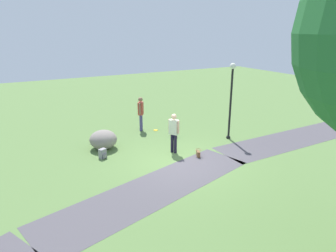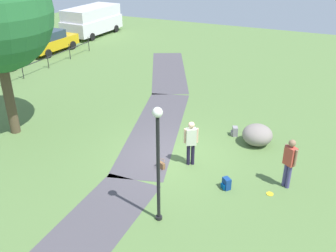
% 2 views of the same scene
% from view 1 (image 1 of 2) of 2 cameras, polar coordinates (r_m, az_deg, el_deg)
% --- Properties ---
extents(ground_plane, '(48.00, 48.00, 0.00)m').
position_cam_1_polar(ground_plane, '(12.21, 2.03, -6.62)').
color(ground_plane, '#56753D').
extents(footpath_segment_near, '(8.03, 2.13, 0.01)m').
position_cam_1_polar(footpath_segment_near, '(15.65, 22.21, -2.35)').
color(footpath_segment_near, '#4A454C').
rests_on(footpath_segment_near, ground).
extents(footpath_segment_mid, '(8.24, 4.04, 0.01)m').
position_cam_1_polar(footpath_segment_mid, '(10.20, -2.64, -11.85)').
color(footpath_segment_mid, '#4A454C').
rests_on(footpath_segment_mid, ground).
extents(lamp_post, '(0.28, 0.28, 3.61)m').
position_cam_1_polar(lamp_post, '(14.34, 11.88, 6.09)').
color(lamp_post, black).
rests_on(lamp_post, ground).
extents(lawn_boulder, '(1.56, 1.57, 0.84)m').
position_cam_1_polar(lawn_boulder, '(13.57, -12.15, -2.53)').
color(lawn_boulder, gray).
rests_on(lawn_boulder, ground).
extents(woman_with_handbag, '(0.39, 0.46, 1.72)m').
position_cam_1_polar(woman_with_handbag, '(12.66, 1.11, -0.84)').
color(woman_with_handbag, black).
rests_on(woman_with_handbag, ground).
extents(man_near_boulder, '(0.40, 0.44, 1.77)m').
position_cam_1_polar(man_near_boulder, '(15.56, -5.18, 2.80)').
color(man_near_boulder, '#474079').
rests_on(man_near_boulder, ground).
extents(handbag_on_grass, '(0.36, 0.36, 0.31)m').
position_cam_1_polar(handbag_on_grass, '(12.62, 5.72, -5.16)').
color(handbag_on_grass, brown).
rests_on(handbag_on_grass, ground).
extents(backpack_by_boulder, '(0.34, 0.33, 0.40)m').
position_cam_1_polar(backpack_by_boulder, '(12.67, -12.25, -5.14)').
color(backpack_by_boulder, gray).
rests_on(backpack_by_boulder, ground).
extents(spare_backpack_on_lawn, '(0.35, 0.35, 0.40)m').
position_cam_1_polar(spare_backpack_on_lawn, '(14.69, 1.08, -1.47)').
color(spare_backpack_on_lawn, navy).
rests_on(spare_backpack_on_lawn, ground).
extents(frisbee_on_grass, '(0.23, 0.23, 0.02)m').
position_cam_1_polar(frisbee_on_grass, '(15.78, -2.36, -0.80)').
color(frisbee_on_grass, yellow).
rests_on(frisbee_on_grass, ground).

